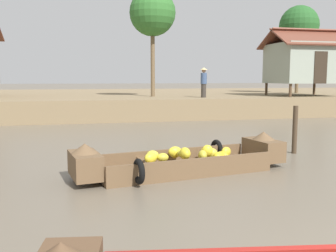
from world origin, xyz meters
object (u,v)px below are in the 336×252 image
palm_tree_far (299,26)px  vendor_person (204,81)px  banana_boat (184,160)px  palm_tree_mid (153,13)px  stilt_house_mid_right (304,62)px  mooring_post (295,130)px

palm_tree_far → vendor_person: 10.48m
vendor_person → banana_boat: bearing=-110.0°
palm_tree_mid → vendor_person: size_ratio=3.68×
banana_boat → palm_tree_far: bearing=52.2°
palm_tree_far → vendor_person: (-8.56, -4.67, -3.83)m
banana_boat → stilt_house_mid_right: stilt_house_mid_right is taller
stilt_house_mid_right → palm_tree_far: palm_tree_far is taller
banana_boat → mooring_post: 4.00m
banana_boat → vendor_person: vendor_person is taller
palm_tree_mid → mooring_post: bearing=-81.3°
mooring_post → vendor_person: bearing=86.4°
banana_boat → palm_tree_far: palm_tree_far is taller
palm_tree_mid → mooring_post: (1.87, -12.30, -5.15)m
palm_tree_far → mooring_post: (-9.23, -15.21, -5.16)m
banana_boat → vendor_person: 12.89m
mooring_post → palm_tree_mid: bearing=98.7°
banana_boat → palm_tree_mid: size_ratio=0.84×
palm_tree_mid → vendor_person: (2.54, -1.76, -3.82)m
stilt_house_mid_right → palm_tree_mid: size_ratio=0.74×
mooring_post → banana_boat: bearing=-158.4°
banana_boat → stilt_house_mid_right: 16.96m
banana_boat → vendor_person: (4.37, 12.01, 1.74)m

